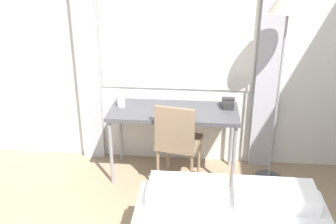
# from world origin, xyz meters

# --- Properties ---
(wall_back_with_window) EXTENTS (5.18, 0.13, 2.70)m
(wall_back_with_window) POSITION_xyz_m (0.02, 2.82, 1.35)
(wall_back_with_window) COLOR silver
(wall_back_with_window) RESTS_ON ground_plane
(desk) EXTENTS (1.29, 0.55, 0.74)m
(desk) POSITION_xyz_m (0.18, 2.47, 0.68)
(desk) COLOR #4C4C51
(desk) RESTS_ON ground_plane
(desk_chair) EXTENTS (0.47, 0.47, 0.91)m
(desk_chair) POSITION_xyz_m (0.24, 2.25, 0.53)
(desk_chair) COLOR #8C7259
(desk_chair) RESTS_ON ground_plane
(standing_lamp) EXTENTS (0.34, 0.34, 1.98)m
(standing_lamp) POSITION_xyz_m (1.18, 2.45, 1.69)
(standing_lamp) COLOR #4C4C51
(standing_lamp) RESTS_ON ground_plane
(telephone) EXTENTS (0.13, 0.17, 0.10)m
(telephone) POSITION_xyz_m (0.72, 2.60, 0.78)
(telephone) COLOR #2D2D2D
(telephone) RESTS_ON desk
(book) EXTENTS (0.27, 0.21, 0.02)m
(book) POSITION_xyz_m (0.17, 2.39, 0.75)
(book) COLOR #33664C
(book) RESTS_ON desk
(mug) EXTENTS (0.08, 0.08, 0.10)m
(mug) POSITION_xyz_m (-0.36, 2.52, 0.79)
(mug) COLOR white
(mug) RESTS_ON desk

